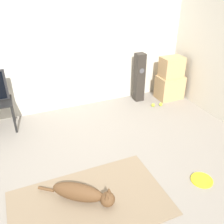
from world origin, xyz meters
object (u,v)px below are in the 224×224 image
Objects in this scene: cardboard_box_lower at (170,87)px; tennis_ball_by_boxes at (161,104)px; frisbee at (202,180)px; cardboard_box_upper at (172,67)px; dog at (83,193)px; tennis_ball_near_speaker at (153,105)px; floor_speaker at (139,78)px.

tennis_ball_by_boxes is (-0.35, -0.25, -0.20)m from cardboard_box_lower.
cardboard_box_upper is (0.98, 2.19, 0.66)m from frisbee.
cardboard_box_upper is at bearing 84.16° from cardboard_box_lower.
dog is 2.57m from tennis_ball_near_speaker.
floor_speaker reaches higher than frisbee.
floor_speaker is (-0.63, 0.16, -0.19)m from cardboard_box_upper.
tennis_ball_by_boxes is at bearing 71.86° from frisbee.
dog is 11.72× the size of tennis_ball_near_speaker.
frisbee is at bearing -98.51° from floor_speaker.
tennis_ball_by_boxes and tennis_ball_near_speaker have the same top height.
tennis_ball_by_boxes is (0.28, -0.42, -0.45)m from floor_speaker.
frisbee is at bearing -114.12° from cardboard_box_upper.
floor_speaker reaches higher than tennis_ball_near_speaker.
floor_speaker reaches higher than dog.
tennis_ball_near_speaker is at bearing -72.38° from floor_speaker.
floor_speaker is at bearing 48.57° from dog.
cardboard_box_lower reaches higher than tennis_ball_near_speaker.
cardboard_box_lower is (2.45, 1.89, 0.12)m from dog.
cardboard_box_lower reaches higher than frisbee.
floor_speaker is at bearing 164.60° from cardboard_box_lower.
frisbee is 0.63× the size of cardboard_box_upper.
tennis_ball_by_boxes is at bearing -144.58° from cardboard_box_lower.
cardboard_box_upper reaches higher than cardboard_box_lower.
floor_speaker is (0.35, 2.35, 0.47)m from frisbee.
cardboard_box_lower is at bearing 23.24° from tennis_ball_near_speaker.
frisbee is 2.02m from tennis_ball_near_speaker.
cardboard_box_lower is 0.53× the size of floor_speaker.
cardboard_box_upper is at bearing 65.88° from frisbee.
tennis_ball_by_boxes is 1.00× the size of tennis_ball_near_speaker.
floor_speaker is 14.63× the size of tennis_ball_near_speaker.
cardboard_box_upper reaches higher than dog.
cardboard_box_upper is 0.77m from tennis_ball_by_boxes.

